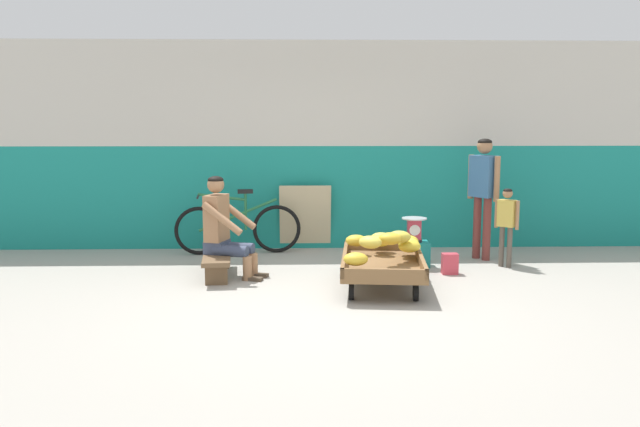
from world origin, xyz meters
The scene contains 13 objects.
ground_plane centered at (0.00, 0.00, 0.00)m, with size 80.00×80.00×0.00m, color #A39E93.
back_wall centered at (0.00, 3.04, 1.41)m, with size 16.00×0.30×2.81m.
banana_cart centered at (0.62, 0.74, 0.24)m, with size 0.98×1.52×0.36m.
banana_pile centered at (0.67, 0.85, 0.46)m, with size 0.92×1.32×0.25m.
low_bench centered at (-1.19, 1.29, 0.20)m, with size 0.40×1.12×0.27m.
vendor_seated centered at (-1.11, 1.27, 0.57)m, with size 0.73×0.60×1.14m.
plastic_crate centered at (1.12, 1.74, 0.15)m, with size 0.36×0.28×0.30m.
weighing_scale centered at (1.12, 1.74, 0.45)m, with size 0.30×0.30×0.29m.
bicycle_near_left centered at (-1.08, 2.54, 0.35)m, with size 1.66×0.48×0.86m.
sign_board centered at (-0.18, 2.83, 0.44)m, with size 0.70×0.20×0.89m.
customer_adult centered at (2.05, 2.11, 0.95)m, with size 0.34×0.42×1.53m.
customer_child centered at (2.22, 1.66, 0.59)m, with size 0.24×0.22×0.95m.
shopping_bag centered at (1.47, 1.32, 0.12)m, with size 0.18×0.12×0.24m, color #D13D4C.
Camera 1 is at (-0.24, -5.94, 1.76)m, focal length 36.44 mm.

